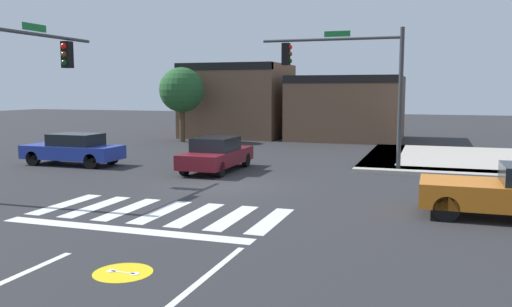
% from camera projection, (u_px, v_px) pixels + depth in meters
% --- Properties ---
extents(ground_plane, '(120.00, 120.00, 0.00)m').
position_uv_depth(ground_plane, '(222.00, 185.00, 19.13)').
color(ground_plane, '#2B2B2D').
extents(crosswalk_near, '(6.93, 2.91, 0.01)m').
position_uv_depth(crosswalk_near, '(161.00, 212.00, 14.89)').
color(crosswalk_near, silver).
rests_on(crosswalk_near, ground_plane).
extents(bike_detector_marking, '(1.12, 1.12, 0.01)m').
position_uv_depth(bike_detector_marking, '(123.00, 272.00, 9.94)').
color(bike_detector_marking, yellow).
rests_on(bike_detector_marking, ground_plane).
extents(curb_corner_northeast, '(10.00, 10.60, 0.15)m').
position_uv_depth(curb_corner_northeast, '(462.00, 160.00, 25.31)').
color(curb_corner_northeast, '#B2AA9E').
rests_on(curb_corner_northeast, ground_plane).
extents(storefront_row, '(15.09, 6.87, 5.23)m').
position_uv_depth(storefront_row, '(289.00, 104.00, 37.82)').
color(storefront_row, brown).
rests_on(storefront_row, ground_plane).
extents(traffic_signal_southwest, '(0.32, 5.34, 5.61)m').
position_uv_depth(traffic_signal_southwest, '(25.00, 73.00, 17.31)').
color(traffic_signal_southwest, '#383A3D').
rests_on(traffic_signal_southwest, ground_plane).
extents(traffic_signal_northeast, '(6.00, 0.32, 5.93)m').
position_uv_depth(traffic_signal_northeast, '(348.00, 72.00, 22.43)').
color(traffic_signal_northeast, '#383A3D').
rests_on(traffic_signal_northeast, ground_plane).
extents(car_maroon, '(1.75, 4.43, 1.43)m').
position_uv_depth(car_maroon, '(216.00, 154.00, 22.34)').
color(car_maroon, maroon).
rests_on(car_maroon, ground_plane).
extents(car_blue, '(4.51, 1.75, 1.44)m').
position_uv_depth(car_blue, '(73.00, 149.00, 24.07)').
color(car_blue, '#23389E').
rests_on(car_blue, ground_plane).
extents(roadside_tree, '(2.92, 2.92, 4.86)m').
position_uv_depth(roadside_tree, '(182.00, 90.00, 34.59)').
color(roadside_tree, '#4C3823').
rests_on(roadside_tree, ground_plane).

